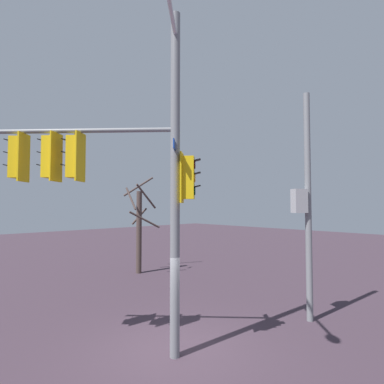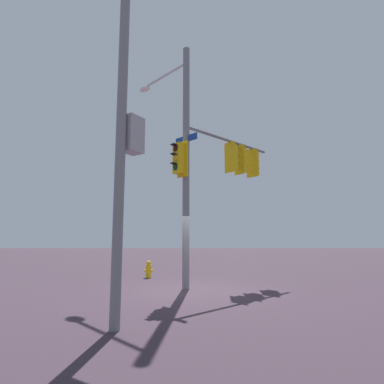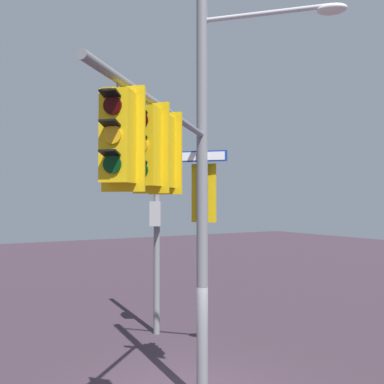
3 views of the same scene
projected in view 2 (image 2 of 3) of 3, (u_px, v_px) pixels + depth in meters
ground_plane at (193, 290)px, 10.52m from camera, size 80.00×80.00×0.00m
main_signal_pole_assembly at (208, 155)px, 12.40m from camera, size 5.94×4.06×8.92m
secondary_pole_assembly at (124, 137)px, 6.60m from camera, size 0.55×0.66×7.66m
fire_hydrant at (149, 270)px, 13.81m from camera, size 0.38×0.24×0.73m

